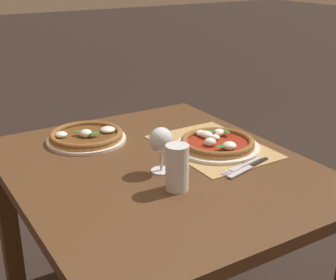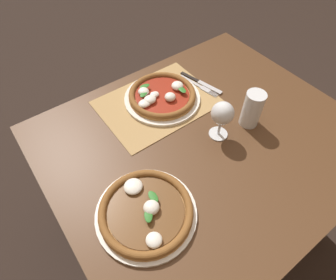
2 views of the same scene
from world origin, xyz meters
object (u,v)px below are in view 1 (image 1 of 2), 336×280
object	(u,v)px
knife	(249,167)
fork	(242,166)
pizza_near	(217,143)
pizza_far	(86,136)
pint_glass	(177,168)
wine_glass	(161,142)

from	to	relation	value
knife	fork	bearing A→B (deg)	27.38
pizza_near	fork	bearing A→B (deg)	171.10
pizza_far	knife	size ratio (longest dim) A/B	1.44
pizza_near	pint_glass	xyz separation A→B (m)	(-0.19, 0.30, 0.05)
wine_glass	pizza_near	bearing A→B (deg)	-77.90
fork	knife	xyz separation A→B (m)	(-0.02, -0.01, 0.00)
pizza_far	pint_glass	distance (m)	0.54
pizza_far	fork	distance (m)	0.62
pizza_near	fork	distance (m)	0.18
pint_glass	fork	distance (m)	0.28
wine_glass	fork	xyz separation A→B (m)	(-0.12, -0.25, -0.10)
pizza_near	pint_glass	world-z (taller)	pint_glass
pizza_far	wine_glass	world-z (taller)	wine_glass
pizza_near	wine_glass	distance (m)	0.30
wine_glass	pint_glass	xyz separation A→B (m)	(-0.13, 0.02, -0.04)
pizza_far	wine_glass	bearing A→B (deg)	-165.03
pizza_far	pint_glass	xyz separation A→B (m)	(-0.53, -0.08, 0.05)
fork	knife	size ratio (longest dim) A/B	0.94
pizza_near	pizza_far	xyz separation A→B (m)	(0.33, 0.38, -0.00)
pizza_near	fork	world-z (taller)	pizza_near
pint_glass	fork	bearing A→B (deg)	-86.32
pizza_near	pizza_far	bearing A→B (deg)	48.96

